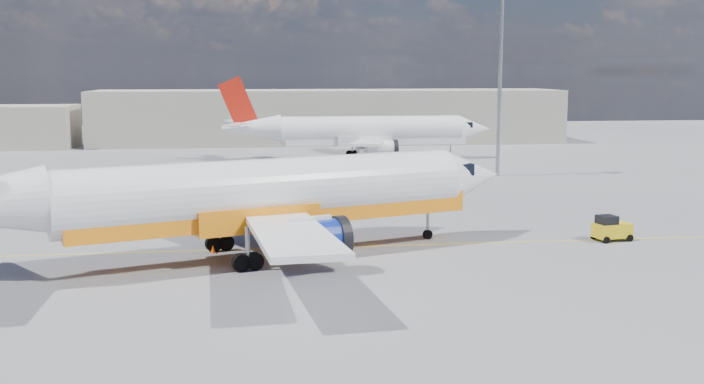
{
  "coord_description": "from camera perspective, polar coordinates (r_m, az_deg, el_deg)",
  "views": [
    {
      "loc": [
        -6.34,
        -44.33,
        10.81
      ],
      "look_at": [
        -0.5,
        2.69,
        3.5
      ],
      "focal_mm": 40.0,
      "sensor_mm": 36.0,
      "label": 1
    }
  ],
  "objects": [
    {
      "name": "gse_tug",
      "position": [
        53.18,
        18.33,
        -2.54
      ],
      "size": [
        2.56,
        1.89,
        1.67
      ],
      "rotation": [
        0.0,
        0.0,
        0.22
      ],
      "color": "black",
      "rests_on": "ground"
    },
    {
      "name": "main_jet",
      "position": [
        45.53,
        -7.49,
        -0.29
      ],
      "size": [
        36.49,
        27.68,
        11.1
      ],
      "rotation": [
        0.0,
        0.0,
        0.34
      ],
      "color": "white",
      "rests_on": "ground"
    },
    {
      "name": "taxi_line",
      "position": [
        48.96,
        0.54,
        -3.98
      ],
      "size": [
        70.0,
        0.15,
        0.01
      ],
      "primitive_type": "cube",
      "color": "yellow",
      "rests_on": "ground"
    },
    {
      "name": "second_jet",
      "position": [
        96.87,
        0.78,
        4.4
      ],
      "size": [
        33.81,
        26.76,
        10.25
      ],
      "rotation": [
        0.0,
        0.0,
        0.02
      ],
      "color": "white",
      "rests_on": "ground"
    },
    {
      "name": "traffic_cone",
      "position": [
        47.79,
        -10.07,
        -4.14
      ],
      "size": [
        0.36,
        0.36,
        0.51
      ],
      "color": "white",
      "rests_on": "ground"
    },
    {
      "name": "terminal_main",
      "position": [
        120.06,
        -1.66,
        5.52
      ],
      "size": [
        70.0,
        14.0,
        8.0
      ],
      "primitive_type": "cube",
      "color": "#B8B09E",
      "rests_on": "ground"
    },
    {
      "name": "ground",
      "position": [
        46.07,
        1.03,
        -4.8
      ],
      "size": [
        240.0,
        240.0,
        0.0
      ],
      "primitive_type": "plane",
      "color": "slate",
      "rests_on": "ground"
    },
    {
      "name": "floodlight_mast",
      "position": [
        82.64,
        10.75,
        9.16
      ],
      "size": [
        1.41,
        1.41,
        19.33
      ],
      "color": "#93939A",
      "rests_on": "ground"
    }
  ]
}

